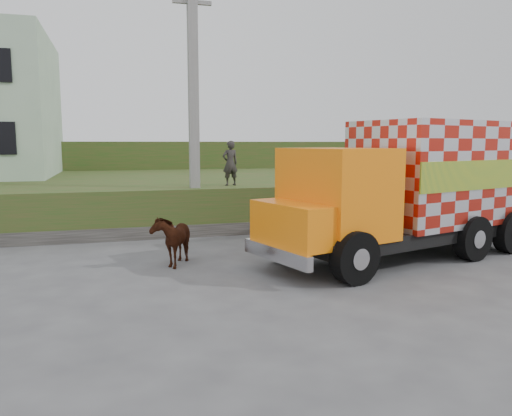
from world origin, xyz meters
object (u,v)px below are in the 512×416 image
object	(u,v)px
utility_pole	(194,106)
cow	(173,239)
pedestrian	(230,163)
cargo_truck	(414,187)

from	to	relation	value
utility_pole	cow	bearing A→B (deg)	-106.80
cow	pedestrian	size ratio (longest dim) A/B	0.98
utility_pole	pedestrian	distance (m)	2.29
cow	utility_pole	bearing A→B (deg)	97.02
cow	cargo_truck	bearing A→B (deg)	16.51
utility_pole	pedestrian	size ratio (longest dim) A/B	5.32
utility_pole	cargo_truck	size ratio (longest dim) A/B	0.98
cargo_truck	utility_pole	bearing A→B (deg)	120.27
pedestrian	utility_pole	bearing A→B (deg)	11.34
pedestrian	cargo_truck	bearing A→B (deg)	114.00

